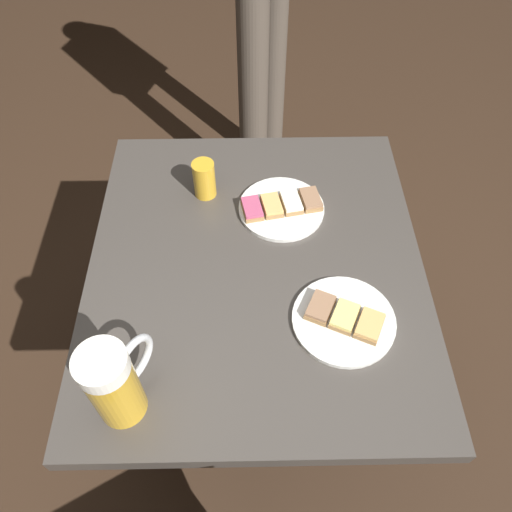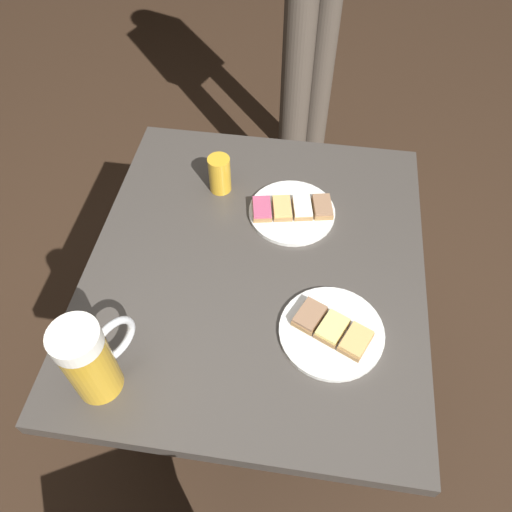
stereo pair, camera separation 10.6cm
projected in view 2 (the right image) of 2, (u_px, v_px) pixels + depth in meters
ground_plane at (256, 395)px, 1.67m from camera, size 6.00×6.00×0.00m
cafe_table at (256, 300)px, 1.20m from camera, size 0.83×0.72×0.74m
plate_near at (292, 211)px, 1.16m from camera, size 0.20×0.20×0.03m
plate_far at (332, 331)px, 0.97m from camera, size 0.21×0.21×0.03m
beer_mug at (90, 359)px, 0.84m from camera, size 0.14×0.10×0.18m
beer_glass_small at (220, 174)px, 1.18m from camera, size 0.05×0.05×0.09m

